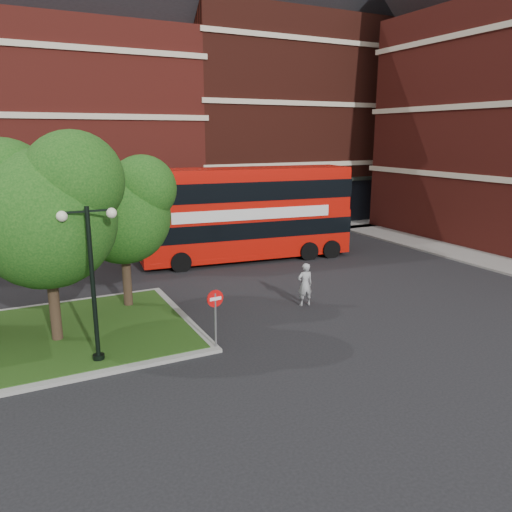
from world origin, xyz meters
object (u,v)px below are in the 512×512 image
bus (246,208)px  car_white (283,229)px  woman (305,284)px  car_silver (60,243)px

bus → car_white: size_ratio=2.86×
bus → woman: 8.71m
car_silver → car_white: 14.45m
car_silver → woman: bearing=-144.8°
woman → car_white: size_ratio=0.43×
car_white → bus: bearing=128.5°
bus → car_white: bus is taller
woman → car_silver: size_ratio=0.41×
car_white → car_silver: bearing=82.0°
car_silver → car_white: size_ratio=1.06×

